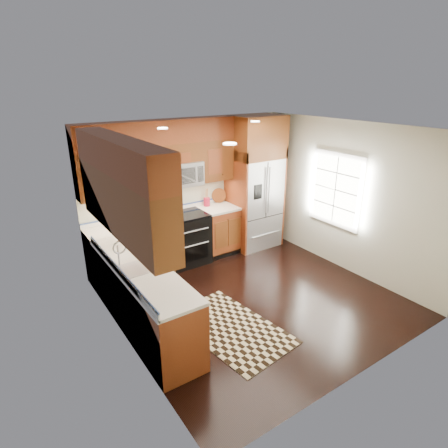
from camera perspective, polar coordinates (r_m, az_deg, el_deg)
ground at (r=6.02m, az=4.29°, el=-11.06°), size 4.00×4.00×0.00m
wall_back at (r=7.04m, az=-5.53°, el=5.32°), size 4.00×0.02×2.60m
wall_left at (r=4.56m, az=-15.51°, el=-4.32°), size 0.02×4.00×2.60m
wall_right at (r=6.82m, az=17.98°, el=3.85°), size 0.02×4.00×2.60m
window at (r=6.89m, az=16.67°, el=5.05°), size 0.04×1.10×1.30m
base_cabinets at (r=5.93m, az=-10.58°, el=-6.93°), size 2.85×3.00×0.90m
countertop at (r=5.88m, az=-10.08°, el=-2.09°), size 2.86×3.01×0.04m
upper_cabinets at (r=5.59m, az=-11.70°, el=8.51°), size 2.85×3.00×1.15m
range at (r=6.93m, az=-5.78°, el=-2.25°), size 0.76×0.67×0.95m
microwave at (r=6.66m, az=-6.70°, el=7.57°), size 0.76×0.40×0.42m
refrigerator at (r=7.44m, az=4.73°, el=6.23°), size 0.98×0.75×2.60m
sink_faucet at (r=4.97m, az=-13.15°, el=-5.89°), size 0.54×0.44×0.37m
rug at (r=5.35m, az=1.03°, el=-15.56°), size 1.22×1.80×0.01m
knife_block at (r=6.56m, az=-9.46°, el=1.73°), size 0.12×0.15×0.29m
utensil_crock at (r=7.17m, az=-2.64°, el=3.67°), size 0.15×0.15×0.34m
cutting_board at (r=7.41m, az=-0.78°, el=3.39°), size 0.36×0.36×0.02m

